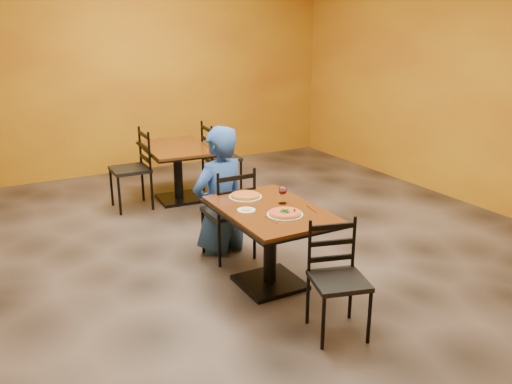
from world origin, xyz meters
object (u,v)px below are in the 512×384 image
chair_second_left (130,170)px  pizza_far (245,195)px  table_second (178,160)px  chair_main_far (228,212)px  wine_glass (283,194)px  plate_main (285,215)px  chair_second_right (222,158)px  table_main (270,229)px  diner (219,190)px  chair_main_near (339,282)px  pizza_main (285,213)px  plate_far (245,197)px  side_plate (246,210)px

chair_second_left → pizza_far: bearing=11.9°
table_second → chair_main_far: 1.96m
wine_glass → plate_main: bearing=-117.5°
plate_main → chair_second_right: bearing=75.3°
table_main → pizza_far: 0.44m
diner → chair_second_left: bearing=-89.5°
chair_main_near → chair_second_left: 3.68m
table_main → chair_main_near: 0.94m
chair_main_far → wine_glass: chair_main_far is taller
table_second → wine_glass: (0.02, -2.65, 0.28)m
pizza_main → pizza_far: (-0.07, 0.59, 0.00)m
plate_far → side_plate: 0.37m
table_main → table_second: (0.14, 2.70, -0.00)m
diner → wine_glass: size_ratio=7.43×
chair_main_near → pizza_main: (-0.04, 0.73, 0.33)m
chair_second_right → wine_glass: (-0.63, -2.65, 0.33)m
table_second → side_plate: (-0.36, -2.66, 0.20)m
table_main → plate_main: plate_main is taller
table_main → diner: diner is taller
chair_main_far → plate_main: size_ratio=3.11×
table_main → plate_main: bearing=-83.9°
chair_second_left → plate_main: (0.53, -2.91, 0.24)m
table_main → chair_second_right: 2.82m
plate_main → pizza_main: size_ratio=1.09×
pizza_main → pizza_far: size_ratio=1.01×
chair_main_near → chair_second_left: size_ratio=0.87×
table_main → side_plate: (-0.22, 0.05, 0.20)m
pizza_main → wine_glass: size_ratio=1.58×
table_main → diner: bearing=93.8°
plate_main → pizza_far: (-0.07, 0.59, 0.02)m
table_main → pizza_far: size_ratio=4.39×
chair_main_far → plate_far: size_ratio=3.11×
plate_main → plate_far: bearing=97.2°
pizza_main → chair_second_right: bearing=75.3°
chair_main_far → wine_glass: (0.21, -0.70, 0.36)m
plate_main → pizza_far: pizza_far is taller
table_main → plate_far: size_ratio=3.97×
plate_main → plate_far: 0.59m
diner → side_plate: size_ratio=8.35×
pizza_far → table_second: bearing=85.3°
chair_second_left → plate_far: (0.46, -2.32, 0.24)m
chair_second_right → wine_glass: 2.74m
table_second → chair_second_left: chair_second_left is taller
table_second → chair_second_right: size_ratio=1.26×
table_second → diner: size_ratio=0.96×
table_main → pizza_main: bearing=-83.9°
wine_glass → plate_far: bearing=123.5°
chair_second_left → diner: bearing=15.0°
table_main → table_second: bearing=87.1°
chair_second_left → wine_glass: 2.75m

